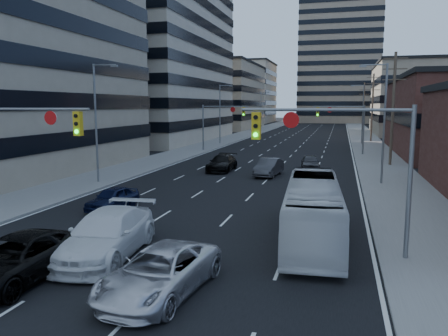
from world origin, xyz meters
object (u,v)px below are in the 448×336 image
Objects in this scene: black_pickup at (17,259)px; white_van at (106,234)px; silver_suv at (160,272)px; sedan_blue at (113,198)px; transit_bus at (313,210)px.

white_van reaches higher than black_pickup.
silver_suv reaches higher than sedan_blue.
transit_bus is at bearing -7.72° from sedan_blue.
silver_suv is (3.45, -2.70, -0.17)m from white_van.
white_van is at bearing -155.23° from transit_bus.
silver_suv is at bearing -47.12° from sedan_blue.
transit_bus reaches higher than silver_suv.
white_van reaches higher than silver_suv.
transit_bus is at bearing 22.90° from white_van.
black_pickup is 0.56× the size of transit_bus.
black_pickup is at bearing -146.64° from transit_bus.
sedan_blue is (-2.04, 10.18, -0.12)m from black_pickup.
white_van reaches higher than sedan_blue.
white_van is at bearing 60.82° from black_pickup.
transit_bus is 2.60× the size of sedan_blue.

